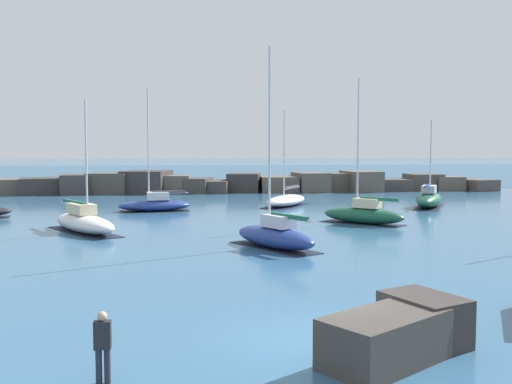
{
  "coord_description": "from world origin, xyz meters",
  "views": [
    {
      "loc": [
        -3.21,
        -14.61,
        5.06
      ],
      "look_at": [
        1.96,
        30.13,
        1.71
      ],
      "focal_mm": 40.0,
      "sensor_mm": 36.0,
      "label": 1
    }
  ],
  "objects": [
    {
      "name": "sailboat_moored_7",
      "position": [
        8.56,
        23.08,
        0.67
      ],
      "size": [
        5.56,
        5.38,
        9.9
      ],
      "color": "#195138",
      "rests_on": "ground"
    },
    {
      "name": "mooring_buoy_orange_near",
      "position": [
        -11.32,
        27.1,
        0.38
      ],
      "size": [
        0.76,
        0.76,
        0.96
      ],
      "color": "red",
      "rests_on": "ground"
    },
    {
      "name": "ground_plane",
      "position": [
        0.0,
        0.0,
        0.0
      ],
      "size": [
        600.0,
        600.0,
        0.0
      ],
      "primitive_type": "plane",
      "color": "#336084"
    },
    {
      "name": "breakwater_jetty",
      "position": [
        0.44,
        53.2,
        1.0
      ],
      "size": [
        66.71,
        6.93,
        2.59
      ],
      "color": "brown",
      "rests_on": "ground"
    },
    {
      "name": "sailboat_moored_8",
      "position": [
        -9.76,
        21.18,
        0.64
      ],
      "size": [
        5.75,
        7.45,
        8.03
      ],
      "color": "white",
      "rests_on": "ground"
    },
    {
      "name": "sailboat_moored_5",
      "position": [
        17.72,
        33.38,
        0.73
      ],
      "size": [
        5.31,
        7.35,
        7.69
      ],
      "color": "#195138",
      "rests_on": "ground"
    },
    {
      "name": "foreground_rocks",
      "position": [
        4.53,
        -0.82,
        0.57
      ],
      "size": [
        9.52,
        6.44,
        1.27
      ],
      "color": "#383330",
      "rests_on": "ground"
    },
    {
      "name": "sailboat_moored_3",
      "position": [
        5.34,
        35.73,
        0.52
      ],
      "size": [
        5.65,
        7.08,
        8.53
      ],
      "color": "white",
      "rests_on": "ground"
    },
    {
      "name": "open_sea_beyond",
      "position": [
        0.0,
        113.36,
        0.0
      ],
      "size": [
        400.0,
        116.0,
        0.01
      ],
      "color": "#235175",
      "rests_on": "ground"
    },
    {
      "name": "person_on_rocks",
      "position": [
        -5.12,
        -2.3,
        0.88
      ],
      "size": [
        0.36,
        0.22,
        1.59
      ],
      "color": "#282833",
      "rests_on": "ground"
    },
    {
      "name": "sailboat_moored_4",
      "position": [
        1.1,
        14.21,
        0.67
      ],
      "size": [
        4.51,
        5.97,
        10.35
      ],
      "color": "navy",
      "rests_on": "ground"
    },
    {
      "name": "sailboat_moored_0",
      "position": [
        -6.13,
        32.79,
        0.59
      ],
      "size": [
        6.11,
        2.89,
        10.04
      ],
      "color": "navy",
      "rests_on": "ground"
    }
  ]
}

